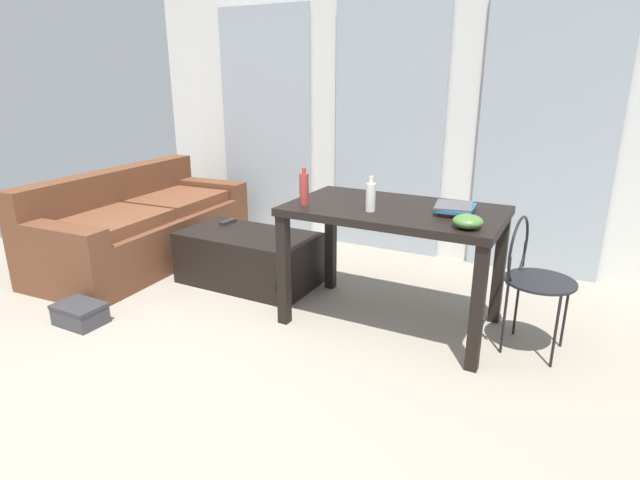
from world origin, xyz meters
TOP-DOWN VIEW (x-y plane):
  - ground_plane at (0.00, 1.10)m, footprint 7.21×7.21m
  - wall_back at (0.00, 3.00)m, footprint 5.15×0.10m
  - curtains at (0.00, 2.92)m, footprint 3.66×0.03m
  - couch at (-1.81, 1.62)m, footprint 1.01×2.06m
  - coffee_table at (-0.64, 1.61)m, footprint 1.06×0.58m
  - craft_table at (0.60, 1.49)m, footprint 1.35×0.78m
  - wire_chair at (1.43, 1.55)m, footprint 0.40×0.42m
  - bottle_near at (0.51, 1.32)m, footprint 0.06×0.06m
  - bottle_far at (0.06, 1.28)m, footprint 0.06×0.06m
  - bowl at (1.12, 1.23)m, footprint 0.16×0.16m
  - book_stack at (0.98, 1.52)m, footprint 0.25×0.30m
  - tv_remote_primary at (-0.95, 1.77)m, footprint 0.07×0.16m
  - shoebox at (-1.22, 0.48)m, footprint 0.32×0.23m

SIDE VIEW (x-z plane):
  - ground_plane at x=0.00m, z-range 0.00..0.00m
  - shoebox at x=-1.22m, z-range 0.00..0.14m
  - coffee_table at x=-0.64m, z-range 0.00..0.41m
  - couch at x=-1.81m, z-range -0.09..0.70m
  - tv_remote_primary at x=-0.95m, z-range 0.41..0.44m
  - wire_chair at x=1.43m, z-range 0.10..0.92m
  - craft_table at x=0.60m, z-range 0.29..1.09m
  - book_stack at x=0.98m, z-range 0.80..0.86m
  - bowl at x=1.12m, z-range 0.80..0.88m
  - bottle_near at x=0.51m, z-range 0.78..1.00m
  - bottle_far at x=0.06m, z-range 0.79..1.02m
  - curtains at x=0.00m, z-range 0.00..2.23m
  - wall_back at x=0.00m, z-range 0.00..2.56m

